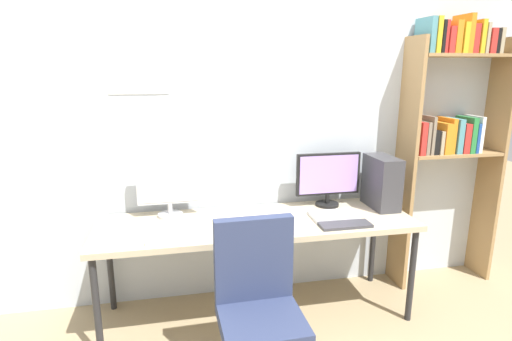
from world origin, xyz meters
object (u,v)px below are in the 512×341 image
(monitor_left, at_px, (169,183))
(desk, at_px, (257,227))
(pc_tower, at_px, (382,182))
(laptop_closed, at_px, (333,216))
(computer_mouse, at_px, (260,226))
(keyboard_right, at_px, (345,225))
(office_chair, at_px, (259,327))
(monitor_right, at_px, (328,177))
(keyboard_left, at_px, (177,238))
(coffee_mug, at_px, (247,226))
(bookshelf, at_px, (451,118))

(monitor_left, bearing_deg, desk, -19.48)
(pc_tower, distance_m, laptop_closed, 0.50)
(laptop_closed, bearing_deg, computer_mouse, -168.61)
(computer_mouse, height_order, laptop_closed, computer_mouse)
(desk, height_order, laptop_closed, laptop_closed)
(keyboard_right, bearing_deg, office_chair, -144.70)
(monitor_left, height_order, monitor_right, monitor_left)
(computer_mouse, bearing_deg, keyboard_left, -172.09)
(monitor_right, distance_m, laptop_closed, 0.35)
(pc_tower, distance_m, coffee_mug, 1.15)
(bookshelf, relative_size, computer_mouse, 22.66)
(desk, xyz_separation_m, pc_tower, (0.99, 0.10, 0.25))
(desk, relative_size, coffee_mug, 20.92)
(office_chair, height_order, keyboard_left, office_chair)
(laptop_closed, bearing_deg, monitor_right, 79.34)
(computer_mouse, xyz_separation_m, coffee_mug, (-0.09, -0.04, 0.03))
(monitor_left, bearing_deg, keyboard_right, -20.87)
(desk, relative_size, keyboard_right, 6.29)
(monitor_right, bearing_deg, office_chair, -128.32)
(bookshelf, bearing_deg, laptop_closed, -165.37)
(office_chair, height_order, coffee_mug, office_chair)
(monitor_right, bearing_deg, bookshelf, 0.96)
(pc_tower, bearing_deg, monitor_right, 163.90)
(bookshelf, height_order, office_chair, bookshelf)
(desk, distance_m, laptop_closed, 0.55)
(desk, height_order, keyboard_right, keyboard_right)
(pc_tower, relative_size, coffee_mug, 3.73)
(computer_mouse, bearing_deg, monitor_left, 147.78)
(computer_mouse, height_order, coffee_mug, coffee_mug)
(pc_tower, bearing_deg, keyboard_right, -142.43)
(desk, relative_size, laptop_closed, 6.93)
(monitor_right, relative_size, coffee_mug, 4.77)
(keyboard_left, xyz_separation_m, computer_mouse, (0.54, 0.08, 0.01))
(monitor_right, xyz_separation_m, coffee_mug, (-0.71, -0.41, -0.18))
(bookshelf, distance_m, monitor_left, 2.26)
(bookshelf, distance_m, laptop_closed, 1.29)
(keyboard_right, xyz_separation_m, computer_mouse, (-0.58, 0.08, 0.01))
(office_chair, relative_size, keyboard_right, 2.81)
(bookshelf, height_order, laptop_closed, bookshelf)
(bookshelf, height_order, computer_mouse, bookshelf)
(coffee_mug, bearing_deg, laptop_closed, 12.25)
(pc_tower, bearing_deg, monitor_left, 175.96)
(pc_tower, xyz_separation_m, laptop_closed, (-0.44, -0.15, -0.19))
(desk, xyz_separation_m, keyboard_left, (-0.56, -0.23, 0.06))
(laptop_closed, bearing_deg, desk, 175.60)
(keyboard_right, height_order, coffee_mug, coffee_mug)
(coffee_mug, bearing_deg, computer_mouse, 23.06)
(bookshelf, height_order, pc_tower, bookshelf)
(bookshelf, bearing_deg, desk, -171.95)
(office_chair, xyz_separation_m, laptop_closed, (0.69, 0.68, 0.35))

